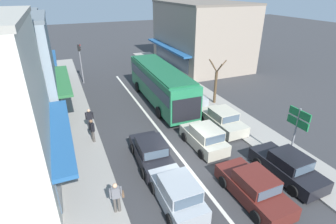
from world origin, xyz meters
name	(u,v)px	position (x,y,z in m)	size (l,w,h in m)	color
ground_plane	(184,162)	(0.00, 0.00, 0.00)	(140.00, 140.00, 0.00)	#353538
lane_centre_line	(160,131)	(0.00, 4.00, 0.00)	(0.20, 28.00, 0.01)	silver
sidewalk_left	(59,136)	(-6.80, 6.00, 0.07)	(5.20, 44.00, 0.14)	gray
kerb_right	(218,106)	(6.20, 6.00, 0.06)	(2.80, 44.00, 0.12)	gray
shopfront_far_end	(11,51)	(-10.18, 18.72, 3.73)	(7.11, 7.33, 7.47)	#84939E
building_right_far	(201,34)	(11.48, 18.77, 3.93)	(9.63, 12.62, 7.88)	gray
city_bus	(161,82)	(2.05, 8.98, 1.88)	(2.91, 10.91, 3.23)	#237A4C
sedan_behind_bus_mid	(254,188)	(1.83, -4.02, 0.66)	(1.96, 4.23, 1.47)	#561E19
hatchback_adjacent_lane_trail	(177,193)	(-1.79, -2.95, 0.71)	(1.83, 3.70, 1.54)	#9EA3A8
hatchback_adjacent_lane_lead	(204,138)	(1.92, 0.94, 0.71)	(1.90, 3.75, 1.54)	#B7B29E
sedan_queue_gap_filler	(152,153)	(-1.78, 0.75, 0.66)	(2.03, 4.27, 1.47)	black
parked_sedan_kerb_front	(287,167)	(4.62, -3.40, 0.66)	(2.01, 4.26, 1.47)	black
parked_sedan_kerb_second	(222,120)	(4.46, 2.73, 0.66)	(1.96, 4.23, 1.47)	#B7B29E
parked_sedan_kerb_third	(189,94)	(4.48, 8.13, 0.66)	(1.97, 4.24, 1.47)	#9EA3A8
traffic_light_downstreet	(80,57)	(-3.84, 16.99, 2.85)	(0.33, 0.24, 4.20)	gray
directional_road_sign	(297,123)	(5.69, -2.54, 2.70)	(0.10, 1.40, 3.60)	gray
street_tree_right	(216,83)	(6.31, 6.75, 1.92)	(1.75, 1.73, 4.14)	brown
pedestrian_with_handbag_near	(116,196)	(-4.55, -2.39, 1.07)	(0.66, 0.27, 1.63)	#4C4742
pedestrian_browsing_midblock	(90,118)	(-4.60, 5.94, 1.07)	(0.56, 0.28, 1.63)	#333338
pedestrian_far_walker	(92,129)	(-4.67, 4.23, 1.07)	(0.32, 0.55, 1.63)	#4C4742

